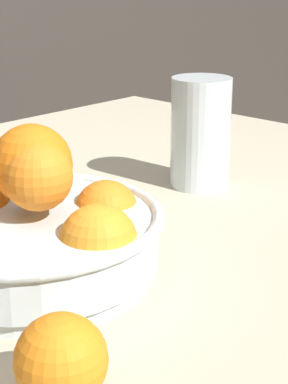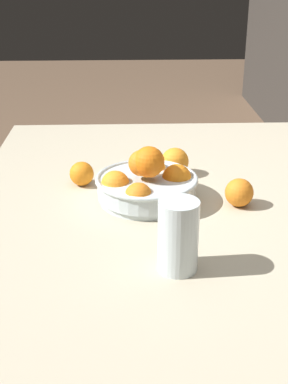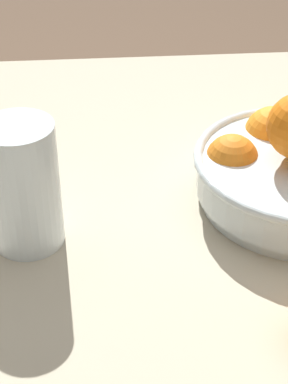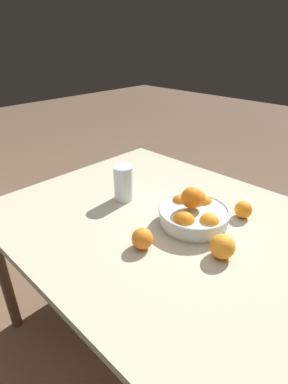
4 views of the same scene
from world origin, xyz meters
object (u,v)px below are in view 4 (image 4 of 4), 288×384
(orange_loose_front, at_px, (222,246))
(orange_loose_aside, at_px, (243,210))
(orange_loose_near_bowl, at_px, (142,239))
(fruit_bowl, at_px, (194,213))
(juice_glass, at_px, (124,185))

(orange_loose_front, bearing_deg, orange_loose_aside, -75.82)
(orange_loose_near_bowl, relative_size, orange_loose_front, 0.90)
(orange_loose_near_bowl, bearing_deg, fruit_bowl, -99.53)
(orange_loose_aside, bearing_deg, orange_loose_near_bowl, 70.02)
(orange_loose_aside, bearing_deg, fruit_bowl, 58.09)
(juice_glass, height_order, orange_loose_aside, juice_glass)
(orange_loose_front, distance_m, orange_loose_aside, 0.28)
(fruit_bowl, bearing_deg, orange_loose_front, 153.32)
(fruit_bowl, xyz_separation_m, orange_loose_front, (-0.18, 0.09, -0.01))
(orange_loose_front, relative_size, orange_loose_aside, 1.20)
(juice_glass, bearing_deg, orange_loose_front, 175.22)
(juice_glass, relative_size, orange_loose_front, 1.89)
(juice_glass, bearing_deg, fruit_bowl, -172.10)
(orange_loose_near_bowl, distance_m, orange_loose_front, 0.26)
(fruit_bowl, bearing_deg, orange_loose_aside, -121.91)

